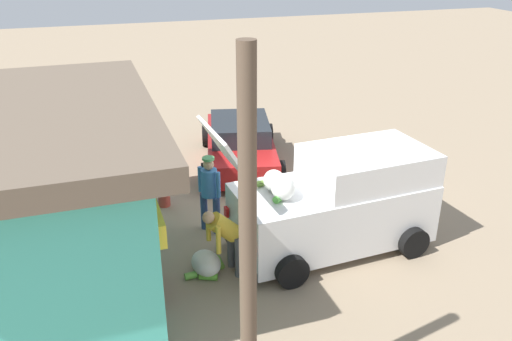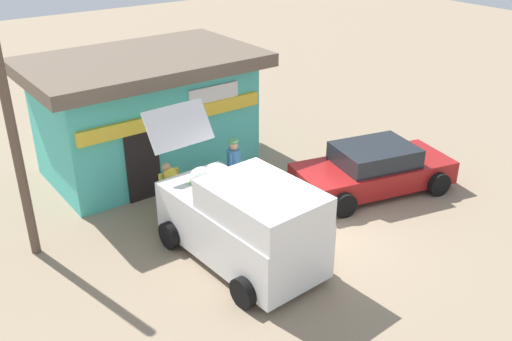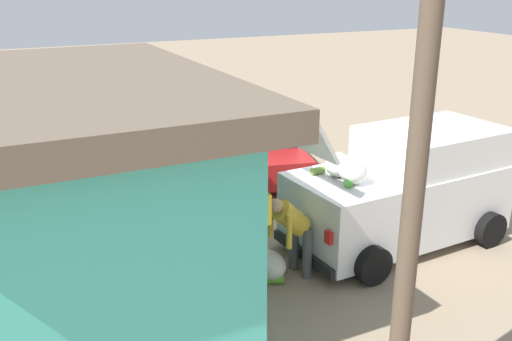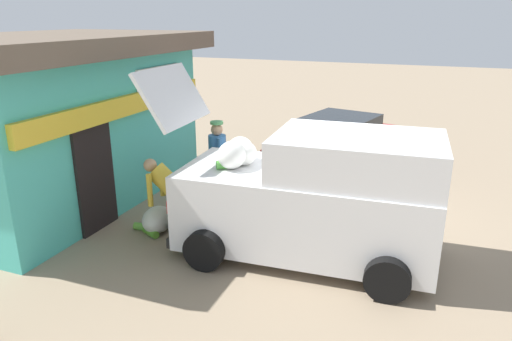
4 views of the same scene
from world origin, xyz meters
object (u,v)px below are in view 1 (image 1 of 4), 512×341
(storefront_bar, at_px, (43,196))
(delivery_van, at_px, (338,201))
(customer_bending, at_px, (225,235))
(paint_bucket, at_px, (164,198))
(parked_sedan, at_px, (240,143))
(unloaded_banana_pile, at_px, (206,264))
(vendor_standing, at_px, (209,190))

(storefront_bar, xyz_separation_m, delivery_van, (-0.43, -5.38, -0.71))
(delivery_van, relative_size, customer_bending, 3.27)
(delivery_van, distance_m, paint_bucket, 4.20)
(storefront_bar, xyz_separation_m, parked_sedan, (4.20, -4.67, -1.10))
(parked_sedan, height_order, customer_bending, customer_bending)
(parked_sedan, xyz_separation_m, paint_bucket, (-1.90, 2.38, -0.39))
(unloaded_banana_pile, bearing_deg, delivery_van, -85.51)
(customer_bending, bearing_deg, parked_sedan, -18.62)
(vendor_standing, bearing_deg, storefront_bar, 105.61)
(customer_bending, distance_m, paint_bucket, 3.20)
(parked_sedan, bearing_deg, delivery_van, -171.22)
(delivery_van, relative_size, unloaded_banana_pile, 5.69)
(parked_sedan, distance_m, paint_bucket, 3.07)
(parked_sedan, bearing_deg, storefront_bar, 131.97)
(delivery_van, distance_m, parked_sedan, 4.70)
(customer_bending, relative_size, paint_bucket, 3.37)
(parked_sedan, bearing_deg, customer_bending, 161.38)
(parked_sedan, xyz_separation_m, customer_bending, (-4.96, 1.67, 0.25))
(paint_bucket, bearing_deg, unloaded_banana_pile, -173.12)
(delivery_van, bearing_deg, storefront_bar, 85.40)
(vendor_standing, relative_size, paint_bucket, 4.14)
(storefront_bar, relative_size, delivery_van, 1.39)
(paint_bucket, bearing_deg, storefront_bar, 135.11)
(parked_sedan, relative_size, vendor_standing, 2.63)
(storefront_bar, relative_size, customer_bending, 4.54)
(delivery_van, distance_m, vendor_standing, 2.64)
(unloaded_banana_pile, relative_size, paint_bucket, 1.93)
(delivery_van, bearing_deg, parked_sedan, 8.78)
(delivery_van, bearing_deg, customer_bending, 97.86)
(vendor_standing, relative_size, unloaded_banana_pile, 2.14)
(parked_sedan, xyz_separation_m, unloaded_banana_pile, (-4.84, 2.02, -0.39))
(storefront_bar, bearing_deg, vendor_standing, -74.39)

